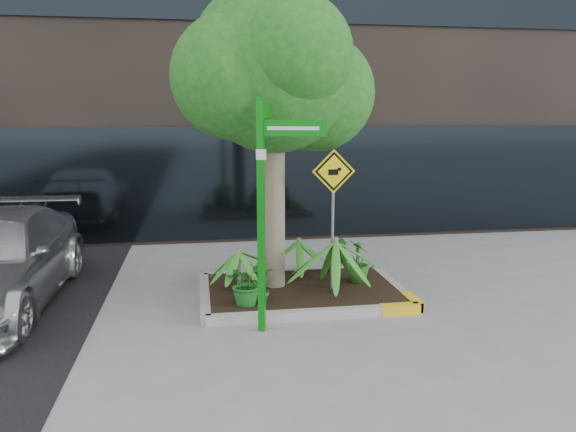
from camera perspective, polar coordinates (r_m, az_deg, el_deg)
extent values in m
plane|color=gray|center=(9.11, 0.52, -8.75)|extent=(80.00, 80.00, 0.00)
cube|color=#9E9E99|center=(10.44, 0.31, -5.83)|extent=(3.20, 0.15, 0.15)
cube|color=#9E9E99|center=(8.38, 2.83, -9.95)|extent=(3.20, 0.15, 0.15)
cube|color=#9E9E99|center=(9.25, -8.46, -8.07)|extent=(0.15, 2.20, 0.15)
cube|color=#9E9E99|center=(9.81, 10.72, -7.08)|extent=(0.15, 2.20, 0.15)
cube|color=yellow|center=(8.73, 11.31, -9.30)|extent=(0.60, 0.17, 0.15)
cube|color=black|center=(9.39, 1.43, -7.40)|extent=(3.05, 2.05, 0.06)
cylinder|color=gray|center=(9.16, -1.38, 1.72)|extent=(0.34, 0.34, 3.22)
cylinder|color=gray|center=(9.08, -0.74, 9.12)|extent=(0.61, 0.17, 1.04)
sphere|color=#185618|center=(9.08, -1.44, 14.54)|extent=(2.57, 2.57, 2.57)
sphere|color=#185618|center=(9.51, 2.89, 12.40)|extent=(1.93, 1.93, 1.93)
sphere|color=#185618|center=(8.80, -5.52, 13.93)|extent=(1.93, 1.93, 1.93)
sphere|color=#185618|center=(8.50, 0.65, 16.28)|extent=(1.72, 1.72, 1.72)
sphere|color=#185618|center=(9.62, -3.89, 16.85)|extent=(1.82, 1.82, 1.82)
cylinder|color=gray|center=(8.99, 4.85, -5.02)|extent=(0.07, 0.07, 0.91)
cylinder|color=gray|center=(9.09, -5.02, -5.49)|extent=(0.07, 0.07, 0.71)
cylinder|color=gray|center=(10.01, 1.10, -4.12)|extent=(0.07, 0.07, 0.67)
imported|color=#1C6320|center=(8.47, -4.31, -6.74)|extent=(0.85, 0.85, 0.69)
imported|color=#27601D|center=(9.65, 7.14, -4.56)|extent=(0.45, 0.45, 0.73)
imported|color=#28651F|center=(8.54, -2.52, -6.84)|extent=(0.38, 0.38, 0.62)
imported|color=#1B5E1C|center=(10.20, 4.98, -3.89)|extent=(0.51, 0.51, 0.66)
cube|color=#0A7710|center=(7.56, -2.74, -0.20)|extent=(0.12, 0.12, 3.20)
cube|color=#0A7710|center=(7.34, 0.49, 8.91)|extent=(0.84, 0.35, 0.21)
cube|color=#0A7710|center=(7.85, -2.00, 10.66)|extent=(0.35, 0.84, 0.21)
cube|color=white|center=(7.32, 0.51, 8.90)|extent=(0.64, 0.26, 0.05)
cube|color=white|center=(7.85, -2.12, 10.66)|extent=(0.26, 0.64, 0.05)
cube|color=white|center=(7.40, -2.76, 6.25)|extent=(0.13, 0.05, 0.14)
cylinder|color=slate|center=(9.09, 4.55, -0.99)|extent=(0.05, 0.06, 2.10)
cube|color=yellow|center=(8.94, 4.66, 4.54)|extent=(0.70, 0.04, 0.70)
cube|color=black|center=(8.93, 4.68, 4.54)|extent=(0.62, 0.02, 0.62)
cube|color=yellow|center=(8.92, 4.69, 4.53)|extent=(0.53, 0.02, 0.53)
cube|color=black|center=(8.92, 4.63, 4.46)|extent=(0.17, 0.01, 0.09)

